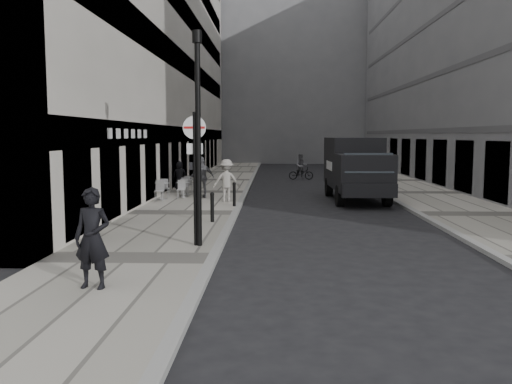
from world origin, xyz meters
TOP-DOWN VIEW (x-y plane):
  - ground at (0.00, 0.00)m, footprint 120.00×120.00m
  - sidewalk at (-2.00, 18.00)m, footprint 4.00×60.00m
  - far_sidewalk at (9.00, 18.00)m, footprint 4.00×60.00m
  - building_left at (-6.00, 24.50)m, footprint 4.00×45.00m
  - building_right at (14.00, 24.50)m, footprint 6.00×45.00m
  - building_far at (1.50, 56.00)m, footprint 24.00×16.00m
  - walking_man at (-1.97, 0.08)m, footprint 0.76×0.55m
  - sign_post at (-0.60, 4.19)m, footprint 0.60×0.09m
  - lamppost at (-0.50, 4.17)m, footprint 0.25×0.25m
  - bollard_near at (-0.60, 8.11)m, footprint 0.13×0.13m
  - bollard_far at (-0.15, 12.21)m, footprint 0.12×0.12m
  - panel_van at (5.29, 15.39)m, footprint 2.44×6.27m
  - cyclist at (3.36, 27.33)m, footprint 1.66×0.63m
  - pedestrian_a at (-1.87, 15.13)m, footprint 1.22×0.87m
  - pedestrian_b at (-0.60, 13.75)m, footprint 1.21×0.70m
  - pedestrian_c at (-3.60, 19.02)m, footprint 0.77×0.52m
  - cafe_table_near at (-2.80, 15.35)m, footprint 0.66×1.48m
  - cafe_table_mid at (-2.80, 16.45)m, footprint 0.69×1.55m
  - cafe_table_far at (-3.60, 14.39)m, footprint 0.71×1.60m

SIDE VIEW (x-z plane):
  - ground at x=0.00m, z-range 0.00..0.00m
  - sidewalk at x=-2.00m, z-range 0.00..0.12m
  - far_sidewalk at x=9.00m, z-range 0.00..0.12m
  - cafe_table_near at x=-2.80m, z-range 0.13..0.97m
  - cafe_table_mid at x=-2.80m, z-range 0.13..1.01m
  - cafe_table_far at x=-3.60m, z-range 0.13..1.04m
  - bollard_far at x=-0.15m, z-range 0.12..1.05m
  - bollard_near at x=-0.60m, z-range 0.12..1.06m
  - cyclist at x=3.36m, z-range -0.20..1.59m
  - pedestrian_c at x=-3.60m, z-range 0.12..1.65m
  - pedestrian_b at x=-0.60m, z-range 0.12..1.99m
  - pedestrian_a at x=-1.87m, z-range 0.12..2.05m
  - walking_man at x=-1.97m, z-range 0.12..2.06m
  - panel_van at x=5.29m, z-range 0.18..3.11m
  - sign_post at x=-0.60m, z-range 0.62..4.14m
  - lamppost at x=-0.50m, z-range 0.43..6.02m
  - building_left at x=-6.00m, z-range 0.00..18.00m
  - building_right at x=14.00m, z-range 0.00..20.00m
  - building_far at x=1.50m, z-range 0.00..22.00m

